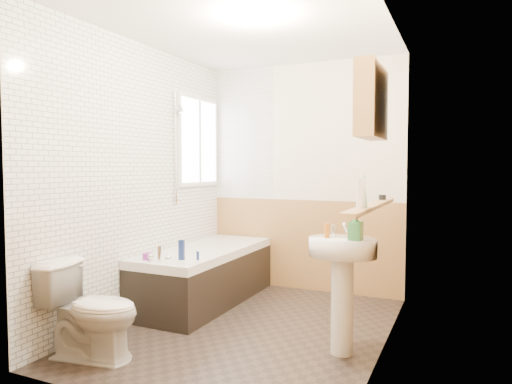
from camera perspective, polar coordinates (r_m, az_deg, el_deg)
floor at (r=4.02m, az=-0.93°, el=-16.71°), size 2.80×2.80×0.00m
ceiling at (r=3.95m, az=-0.96°, el=19.85°), size 2.80×2.80×0.00m
wall_back at (r=5.09m, az=5.92°, el=1.82°), size 2.20×0.02×2.50m
wall_front at (r=2.59m, az=-14.56°, el=0.51°), size 2.20×0.02×2.50m
wall_left at (r=4.38m, az=-14.17°, el=1.54°), size 0.02×2.80×2.50m
wall_right at (r=3.45m, az=15.91°, el=1.12°), size 0.02×2.80×2.50m
wainscot_right at (r=3.56m, az=15.37°, el=-11.03°), size 0.01×2.80×1.00m
wainscot_front at (r=2.74m, az=-14.04°, el=-15.35°), size 2.20×0.01×1.00m
wainscot_back at (r=5.14m, az=5.80°, el=-6.57°), size 2.20×0.01×1.00m
tile_cladding_left at (r=4.36m, az=-13.95°, el=1.54°), size 0.01×2.80×2.50m
tile_return_back at (r=5.36m, az=-1.55°, el=7.25°), size 0.75×0.01×1.50m
window at (r=5.13m, az=-7.12°, el=6.29°), size 0.03×0.79×0.99m
bathtub at (r=4.71m, az=-6.33°, el=-10.11°), size 0.70×1.72×0.69m
shower_riser at (r=4.72m, az=-9.90°, el=6.69°), size 0.10×0.08×1.16m
toilet at (r=3.55m, az=-19.86°, el=-13.78°), size 0.75×0.50×0.69m
sink at (r=3.42m, az=10.75°, el=-9.73°), size 0.50×0.40×0.96m
pine_shelf at (r=3.31m, az=14.25°, el=-1.71°), size 0.10×1.48×0.03m
medicine_cabinet at (r=3.42m, az=14.21°, el=10.87°), size 0.15×0.58×0.52m
foam_can at (r=2.94m, az=12.97°, el=-0.14°), size 0.06×0.06×0.19m
green_bottle at (r=3.03m, az=13.34°, el=0.32°), size 0.06×0.06×0.23m
black_jar at (r=3.76m, az=15.52°, el=-0.64°), size 0.06×0.06×0.04m
soap_bottle at (r=3.28m, az=12.34°, el=-5.14°), size 0.10×0.20×0.09m
clear_bottle at (r=3.35m, az=8.85°, el=-4.78°), size 0.04×0.04×0.11m
blue_gel at (r=4.08m, az=-9.29°, el=-7.15°), size 0.05×0.04×0.18m
cream_jar at (r=4.17m, az=-13.38°, el=-7.79°), size 0.10×0.10×0.06m
orange_bottle at (r=4.06m, az=-7.30°, el=-7.91°), size 0.03×0.03×0.08m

